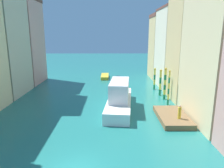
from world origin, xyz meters
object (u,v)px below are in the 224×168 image
Objects in this scene: mooring_pole_1 at (165,83)px; person_on_dock at (180,112)px; mooring_pole_2 at (160,82)px; mooring_pole_3 at (155,78)px; motorboat_0 at (105,76)px; vaporetto_white at (119,98)px; mooring_pole_0 at (169,87)px; waterfront_dock at (172,117)px; gondola_black at (120,82)px.

person_on_dock is at bearing -93.99° from mooring_pole_1.
mooring_pole_1 is at bearing -84.70° from mooring_pole_2.
mooring_pole_1 is 1.25× the size of mooring_pole_3.
mooring_pole_1 reaches higher than motorboat_0.
vaporetto_white reaches higher than motorboat_0.
motorboat_0 is (-9.46, 19.33, -2.20)m from mooring_pole_0.
mooring_pole_0 reaches higher than waterfront_dock.
mooring_pole_0 is 1.01× the size of mooring_pole_1.
mooring_pole_2 is 1.10× the size of mooring_pole_3.
mooring_pole_0 is 0.46× the size of gondola_black.
gondola_black is (0.80, 15.45, -1.26)m from vaporetto_white.
mooring_pole_0 is 0.92× the size of motorboat_0.
mooring_pole_0 is at bearing -66.27° from gondola_black.
mooring_pole_2 is at bearing -56.37° from gondola_black.
motorboat_0 reaches higher than gondola_black.
mooring_pole_2 reaches higher than person_on_dock.
mooring_pole_1 is (0.16, 2.70, -0.02)m from mooring_pole_0.
mooring_pole_0 is 15.50m from gondola_black.
mooring_pole_2 is at bearing 90.48° from mooring_pole_0.
person_on_dock is at bearing -37.80° from vaporetto_white.
mooring_pole_0 is at bearing -93.31° from mooring_pole_1.
vaporetto_white is (-6.97, -1.42, -1.06)m from mooring_pole_0.
motorboat_0 reaches higher than waterfront_dock.
person_on_dock is at bearing -70.80° from motorboat_0.
mooring_pole_1 is 0.45× the size of gondola_black.
mooring_pole_2 is (-0.04, 4.82, -0.32)m from mooring_pole_0.
mooring_pole_2 is at bearing 95.30° from mooring_pole_1.
mooring_pole_1 is 19.33m from motorboat_0.
vaporetto_white is at bearing -123.77° from mooring_pole_3.
waterfront_dock is 4.01× the size of person_on_dock.
person_on_dock is at bearing -94.28° from mooring_pole_0.
vaporetto_white is at bearing -92.96° from gondola_black.
person_on_dock is 9.25m from mooring_pole_1.
mooring_pole_2 is at bearing 87.75° from person_on_dock.
gondola_black is (-6.32, 11.33, -2.30)m from mooring_pole_1.
waterfront_dock is 14.06m from mooring_pole_3.
mooring_pole_0 is 2.71m from mooring_pole_1.
mooring_pole_3 is 14.19m from motorboat_0.
person_on_dock is 15.22m from mooring_pole_3.
motorboat_0 is at bearing 116.08° from mooring_pole_0.
mooring_pole_0 is 0.42× the size of vaporetto_white.
motorboat_0 is (-8.60, 24.51, 0.06)m from waterfront_dock.
gondola_black is at bearing 105.52° from person_on_dock.
mooring_pole_2 is (-0.20, 2.11, -0.30)m from mooring_pole_1.
mooring_pole_3 is 8.19m from gondola_black.
mooring_pole_2 reaches higher than motorboat_0.
vaporetto_white is (-6.48, 5.03, 0.17)m from person_on_dock.
person_on_dock is at bearing -91.20° from mooring_pole_3.
motorboat_0 is at bearing 96.86° from vaporetto_white.
waterfront_dock is 19.93m from gondola_black.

